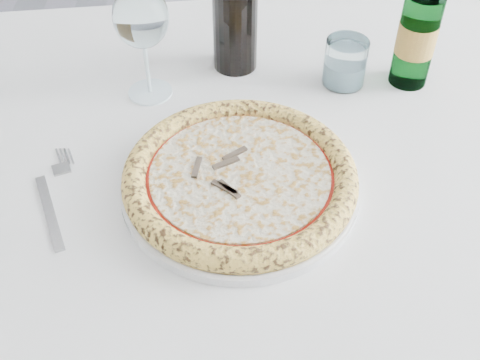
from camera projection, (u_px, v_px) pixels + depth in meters
The scene contains 9 objects.
floor at pixel (234, 340), 1.53m from camera, with size 5.00×6.00×0.02m, color #54555E.
dining_table at pixel (238, 181), 0.97m from camera, with size 1.62×1.06×0.76m.
chair_far at pixel (271, 18), 1.62m from camera, with size 0.55×0.55×0.93m.
plate at pixel (240, 186), 0.84m from camera, with size 0.33×0.33×0.02m.
pizza at pixel (240, 177), 0.83m from camera, with size 0.32×0.32×0.03m.
fork at pixel (53, 198), 0.83m from camera, with size 0.07×0.20×0.00m.
wine_glass at pixel (141, 20), 0.91m from camera, with size 0.09×0.09×0.19m.
tumbler at pixel (345, 65), 1.00m from camera, with size 0.07×0.07×0.08m.
beer_bottle at pixel (419, 30), 0.96m from camera, with size 0.06×0.06×0.25m.
Camera 1 is at (-0.01, -0.80, 1.36)m, focal length 45.00 mm.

